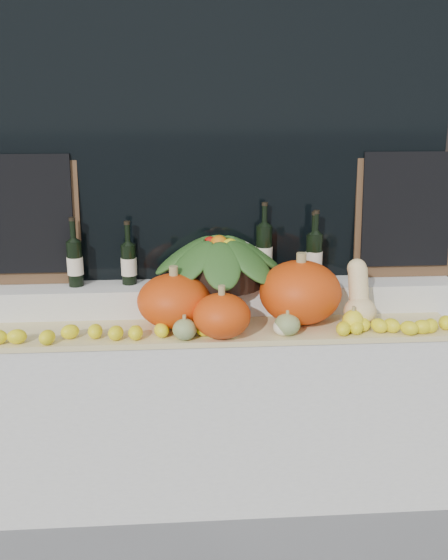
# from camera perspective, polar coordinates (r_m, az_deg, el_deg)

# --- Properties ---
(storefront_facade) EXTENTS (7.00, 0.94, 4.50)m
(storefront_facade) POSITION_cam_1_polar(r_m,az_deg,el_deg) (3.50, -1.00, 21.90)
(storefront_facade) COLOR beige
(storefront_facade) RESTS_ON ground
(display_sill) EXTENTS (2.30, 0.55, 0.88)m
(display_sill) POSITION_cam_1_polar(r_m,az_deg,el_deg) (3.13, -0.10, -11.62)
(display_sill) COLOR silver
(display_sill) RESTS_ON ground
(rear_tier) EXTENTS (2.30, 0.25, 0.16)m
(rear_tier) POSITION_cam_1_polar(r_m,az_deg,el_deg) (3.07, -0.30, -1.68)
(rear_tier) COLOR silver
(rear_tier) RESTS_ON display_sill
(straw_bedding) EXTENTS (2.10, 0.32, 0.02)m
(straw_bedding) POSITION_cam_1_polar(r_m,az_deg,el_deg) (2.83, 0.07, -4.71)
(straw_bedding) COLOR tan
(straw_bedding) RESTS_ON display_sill
(pumpkin_left) EXTENTS (0.42, 0.42, 0.24)m
(pumpkin_left) POSITION_cam_1_polar(r_m,az_deg,el_deg) (2.83, -4.57, -1.90)
(pumpkin_left) COLOR #D8430B
(pumpkin_left) RESTS_ON straw_bedding
(pumpkin_right) EXTENTS (0.45, 0.45, 0.29)m
(pumpkin_right) POSITION_cam_1_polar(r_m,az_deg,el_deg) (2.88, 6.98, -1.12)
(pumpkin_right) COLOR #D8430B
(pumpkin_right) RESTS_ON straw_bedding
(pumpkin_center) EXTENTS (0.30, 0.30, 0.19)m
(pumpkin_center) POSITION_cam_1_polar(r_m,az_deg,el_deg) (2.70, -0.21, -3.29)
(pumpkin_center) COLOR #D8430B
(pumpkin_center) RESTS_ON straw_bedding
(butternut_squash) EXTENTS (0.15, 0.21, 0.29)m
(butternut_squash) POSITION_cam_1_polar(r_m,az_deg,el_deg) (2.92, 12.25, -1.66)
(butternut_squash) COLOR #F2CF8E
(butternut_squash) RESTS_ON straw_bedding
(decorative_gourds) EXTENTS (0.85, 0.15, 0.14)m
(decorative_gourds) POSITION_cam_1_polar(r_m,az_deg,el_deg) (2.73, 2.95, -4.16)
(decorative_gourds) COLOR #34601C
(decorative_gourds) RESTS_ON straw_bedding
(lemon_heap) EXTENTS (2.20, 0.16, 0.06)m
(lemon_heap) POSITION_cam_1_polar(r_m,az_deg,el_deg) (2.71, 0.24, -4.67)
(lemon_heap) COLOR yellow
(lemon_heap) RESTS_ON straw_bedding
(produce_bowl) EXTENTS (0.66, 0.66, 0.25)m
(produce_bowl) POSITION_cam_1_polar(r_m,az_deg,el_deg) (2.99, -0.45, 1.89)
(produce_bowl) COLOR black
(produce_bowl) RESTS_ON rear_tier
(wine_bottle_far_left) EXTENTS (0.08, 0.08, 0.33)m
(wine_bottle_far_left) POSITION_cam_1_polar(r_m,az_deg,el_deg) (3.05, -13.47, 1.56)
(wine_bottle_far_left) COLOR black
(wine_bottle_far_left) RESTS_ON rear_tier
(wine_bottle_near_left) EXTENTS (0.08, 0.08, 0.31)m
(wine_bottle_near_left) POSITION_cam_1_polar(r_m,az_deg,el_deg) (3.04, -8.70, 1.52)
(wine_bottle_near_left) COLOR black
(wine_bottle_near_left) RESTS_ON rear_tier
(wine_bottle_tall) EXTENTS (0.08, 0.08, 0.39)m
(wine_bottle_tall) POSITION_cam_1_polar(r_m,az_deg,el_deg) (3.06, 3.67, 2.56)
(wine_bottle_tall) COLOR black
(wine_bottle_tall) RESTS_ON rear_tier
(wine_bottle_near_right) EXTENTS (0.08, 0.08, 0.35)m
(wine_bottle_near_right) POSITION_cam_1_polar(r_m,az_deg,el_deg) (3.07, 8.28, 2.13)
(wine_bottle_near_right) COLOR black
(wine_bottle_near_right) RESTS_ON rear_tier
(wine_bottle_far_right) EXTENTS (0.08, 0.08, 0.34)m
(wine_bottle_far_right) POSITION_cam_1_polar(r_m,az_deg,el_deg) (3.07, 8.14, 2.08)
(wine_bottle_far_right) COLOR black
(wine_bottle_far_right) RESTS_ON rear_tier
(chalkboard_left) EXTENTS (0.50, 0.08, 0.62)m
(chalkboard_left) POSITION_cam_1_polar(r_m,az_deg,el_deg) (3.11, -17.65, 5.48)
(chalkboard_left) COLOR #4C331E
(chalkboard_left) RESTS_ON rear_tier
(chalkboard_right) EXTENTS (0.50, 0.08, 0.62)m
(chalkboard_right) POSITION_cam_1_polar(r_m,az_deg,el_deg) (3.22, 16.27, 5.95)
(chalkboard_right) COLOR #4C331E
(chalkboard_right) RESTS_ON rear_tier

